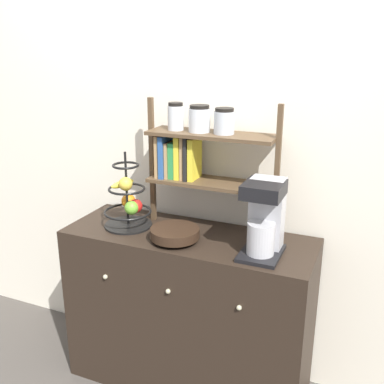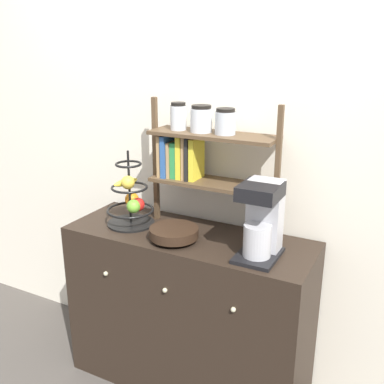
# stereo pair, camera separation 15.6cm
# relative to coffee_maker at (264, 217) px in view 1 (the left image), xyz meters

# --- Properties ---
(wall_back) EXTENTS (7.00, 0.05, 2.60)m
(wall_back) POSITION_rel_coffee_maker_xyz_m (-0.39, 0.32, 0.25)
(wall_back) COLOR silver
(wall_back) RESTS_ON ground_plane
(sideboard) EXTENTS (1.26, 0.47, 0.88)m
(sideboard) POSITION_rel_coffee_maker_xyz_m (-0.39, 0.05, -0.61)
(sideboard) COLOR black
(sideboard) RESTS_ON ground_plane
(coffee_maker) EXTENTS (0.18, 0.24, 0.35)m
(coffee_maker) POSITION_rel_coffee_maker_xyz_m (0.00, 0.00, 0.00)
(coffee_maker) COLOR black
(coffee_maker) RESTS_ON sideboard
(fruit_stand) EXTENTS (0.25, 0.25, 0.40)m
(fruit_stand) POSITION_rel_coffee_maker_xyz_m (-0.73, 0.04, -0.04)
(fruit_stand) COLOR black
(fruit_stand) RESTS_ON sideboard
(wooden_bowl) EXTENTS (0.24, 0.24, 0.07)m
(wooden_bowl) POSITION_rel_coffee_maker_xyz_m (-0.42, -0.04, -0.14)
(wooden_bowl) COLOR black
(wooden_bowl) RESTS_ON sideboard
(shelf_hutch) EXTENTS (0.68, 0.20, 0.66)m
(shelf_hutch) POSITION_rel_coffee_maker_xyz_m (-0.40, 0.17, 0.24)
(shelf_hutch) COLOR brown
(shelf_hutch) RESTS_ON sideboard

